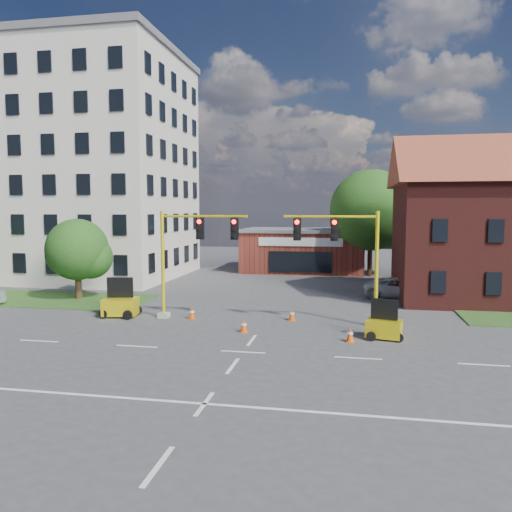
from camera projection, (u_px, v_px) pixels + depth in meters
name	position (u px, v px, depth m)	size (l,w,h in m)	color
ground	(243.00, 352.00, 22.05)	(120.00, 120.00, 0.00)	#3C3C3E
lane_markings	(227.00, 374.00, 19.11)	(60.00, 36.00, 0.01)	silver
office_block	(81.00, 166.00, 46.18)	(18.40, 15.40, 20.60)	beige
brick_shop	(304.00, 250.00, 51.19)	(12.40, 8.40, 4.30)	maroon
tree_large	(375.00, 213.00, 46.73)	(8.03, 7.64, 10.04)	#332012
tree_nw_front	(81.00, 252.00, 34.61)	(4.48, 4.26, 5.64)	#332012
signal_mast_west	(190.00, 251.00, 28.35)	(5.30, 0.60, 6.20)	gray
signal_mast_east	(345.00, 254.00, 26.76)	(5.30, 0.60, 6.20)	gray
trailer_west	(121.00, 305.00, 29.26)	(2.13, 1.60, 2.22)	yellow
trailer_east	(384.00, 327.00, 24.27)	(1.85, 1.45, 1.87)	yellow
cone_a	(244.00, 326.00, 25.51)	(0.40, 0.40, 0.70)	#DB450B
cone_b	(192.00, 313.00, 28.63)	(0.40, 0.40, 0.70)	#DB450B
cone_c	(350.00, 335.00, 23.68)	(0.40, 0.40, 0.70)	#DB450B
cone_d	(292.00, 315.00, 28.19)	(0.40, 0.40, 0.70)	#DB450B
pickup_white	(401.00, 288.00, 35.25)	(2.40, 5.20, 1.44)	silver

